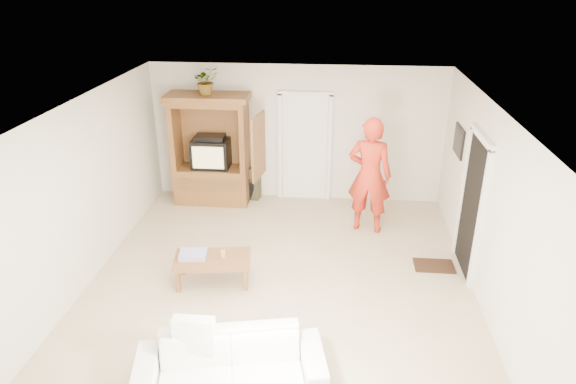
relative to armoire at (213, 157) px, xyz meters
name	(u,v)px	position (x,y,z in m)	size (l,w,h in m)	color
floor	(280,280)	(1.58, -2.66, -0.91)	(6.00, 6.00, 0.00)	tan
ceiling	(279,106)	(1.58, -2.66, 1.69)	(6.00, 6.00, 0.00)	white
wall_back	(297,134)	(1.58, 0.34, 0.39)	(5.50, 5.50, 0.00)	silver
wall_front	(240,350)	(1.58, -5.66, 0.39)	(5.50, 5.50, 0.00)	silver
wall_left	(86,192)	(-1.17, -2.66, 0.39)	(6.00, 6.00, 0.00)	silver
wall_right	(488,208)	(4.33, -2.66, 0.39)	(6.00, 6.00, 0.00)	silver
armoire	(213,157)	(0.00, 0.00, 0.00)	(1.82, 1.14, 2.10)	brown
door_back	(305,149)	(1.73, 0.31, 0.11)	(0.85, 0.05, 2.04)	white
doorway_right	(472,207)	(4.30, -2.06, 0.11)	(0.05, 0.90, 2.04)	black
framed_picture	(459,141)	(4.31, -0.76, 0.69)	(0.03, 0.60, 0.48)	black
doormat	(434,266)	(3.88, -2.06, -0.90)	(0.60, 0.40, 0.02)	#382316
plant	(206,81)	(-0.02, -0.03, 1.44)	(0.44, 0.38, 0.49)	#4C7238
man	(370,175)	(2.89, -0.92, 0.10)	(0.73, 0.48, 2.01)	red
sofa	(230,366)	(1.27, -4.78, -0.61)	(2.02, 0.79, 0.59)	silver
coffee_table	(212,261)	(0.61, -2.79, -0.56)	(1.16, 0.74, 0.40)	brown
towel	(193,254)	(0.34, -2.79, -0.47)	(0.38, 0.28, 0.08)	#E94DAC
candle	(223,253)	(0.76, -2.74, -0.46)	(0.08, 0.08, 0.10)	tan
backpack_black	(243,188)	(0.55, 0.11, -0.67)	(0.38, 0.22, 0.47)	black
backpack_olive	(251,183)	(0.70, 0.19, -0.60)	(0.33, 0.24, 0.63)	#47442B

